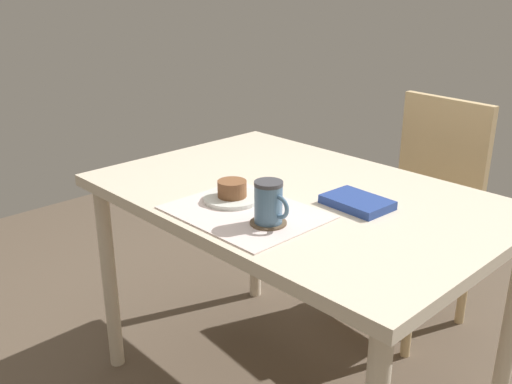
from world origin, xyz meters
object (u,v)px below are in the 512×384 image
small_book (357,202)px  dining_table (297,216)px  pastry_plate (232,198)px  coffee_mug (269,202)px  pastry (232,189)px  wooden_chair (420,203)px

small_book → dining_table: bearing=-167.7°
pastry_plate → coffee_mug: coffee_mug is taller
pastry → coffee_mug: bearing=-12.5°
pastry_plate → small_book: bearing=40.5°
wooden_chair → coffee_mug: 1.00m
pastry → small_book: (0.27, 0.23, -0.03)m
dining_table → pastry: bearing=-110.3°
pastry_plate → pastry: bearing=180.0°
wooden_chair → pastry_plate: (-0.08, -0.91, 0.24)m
dining_table → pastry_plate: bearing=-110.3°
pastry → coffee_mug: (0.19, -0.04, 0.02)m
pastry_plate → coffee_mug: size_ratio=1.50×
dining_table → small_book: 0.22m
pastry_plate → small_book: small_book is taller
wooden_chair → small_book: (0.19, -0.68, 0.24)m
coffee_mug → pastry_plate: bearing=167.5°
dining_table → small_book: (0.19, 0.03, 0.09)m
pastry → coffee_mug: coffee_mug is taller
pastry → coffee_mug: size_ratio=0.75×
small_book → pastry_plate: bearing=-136.8°
coffee_mug → small_book: bearing=74.1°
pastry_plate → coffee_mug: bearing=-12.5°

